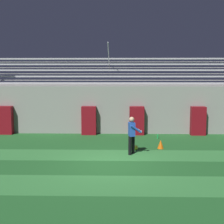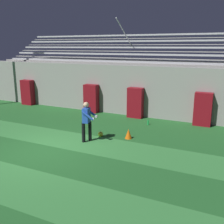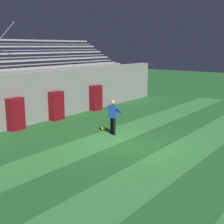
{
  "view_description": "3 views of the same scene",
  "coord_description": "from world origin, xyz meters",
  "px_view_note": "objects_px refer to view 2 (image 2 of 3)",
  "views": [
    {
      "loc": [
        0.38,
        -11.91,
        3.56
      ],
      "look_at": [
        0.04,
        2.35,
        1.78
      ],
      "focal_mm": 50.0,
      "sensor_mm": 36.0,
      "label": 1
    },
    {
      "loc": [
        6.26,
        -7.23,
        3.84
      ],
      "look_at": [
        1.29,
        3.19,
        0.92
      ],
      "focal_mm": 42.0,
      "sensor_mm": 36.0,
      "label": 2
    },
    {
      "loc": [
        -10.7,
        -7.18,
        4.18
      ],
      "look_at": [
        1.11,
        1.74,
        1.04
      ],
      "focal_mm": 50.0,
      "sensor_mm": 36.0,
      "label": 3
    }
  ],
  "objects_px": {
    "traffic_cone": "(128,134)",
    "padding_pillar_gate_right": "(135,103)",
    "water_bottle": "(148,123)",
    "padding_pillar_far_right": "(203,109)",
    "padding_pillar_gate_left": "(91,99)",
    "padding_pillar_far_left": "(28,92)",
    "goalkeeper": "(87,119)",
    "soccer_ball": "(100,134)"
  },
  "relations": [
    {
      "from": "traffic_cone",
      "to": "padding_pillar_gate_right",
      "type": "bearing_deg",
      "value": 105.98
    },
    {
      "from": "water_bottle",
      "to": "padding_pillar_far_right",
      "type": "bearing_deg",
      "value": 23.51
    },
    {
      "from": "traffic_cone",
      "to": "padding_pillar_gate_left",
      "type": "bearing_deg",
      "value": 138.22
    },
    {
      "from": "padding_pillar_far_left",
      "to": "goalkeeper",
      "type": "height_order",
      "value": "goalkeeper"
    },
    {
      "from": "padding_pillar_far_left",
      "to": "goalkeeper",
      "type": "bearing_deg",
      "value": -31.32
    },
    {
      "from": "padding_pillar_gate_left",
      "to": "soccer_ball",
      "type": "height_order",
      "value": "padding_pillar_gate_left"
    },
    {
      "from": "goalkeeper",
      "to": "traffic_cone",
      "type": "height_order",
      "value": "goalkeeper"
    },
    {
      "from": "padding_pillar_gate_right",
      "to": "goalkeeper",
      "type": "distance_m",
      "value": 4.42
    },
    {
      "from": "padding_pillar_gate_right",
      "to": "padding_pillar_far_left",
      "type": "distance_m",
      "value": 7.68
    },
    {
      "from": "padding_pillar_gate_right",
      "to": "goalkeeper",
      "type": "bearing_deg",
      "value": -95.82
    },
    {
      "from": "padding_pillar_gate_left",
      "to": "padding_pillar_gate_right",
      "type": "bearing_deg",
      "value": 0.0
    },
    {
      "from": "goalkeeper",
      "to": "traffic_cone",
      "type": "relative_size",
      "value": 3.98
    },
    {
      "from": "padding_pillar_gate_left",
      "to": "water_bottle",
      "type": "height_order",
      "value": "padding_pillar_gate_left"
    },
    {
      "from": "padding_pillar_gate_left",
      "to": "traffic_cone",
      "type": "bearing_deg",
      "value": -41.78
    },
    {
      "from": "padding_pillar_gate_right",
      "to": "soccer_ball",
      "type": "relative_size",
      "value": 7.5
    },
    {
      "from": "soccer_ball",
      "to": "traffic_cone",
      "type": "relative_size",
      "value": 0.52
    },
    {
      "from": "goalkeeper",
      "to": "soccer_ball",
      "type": "xyz_separation_m",
      "value": [
        0.21,
        0.77,
        -0.84
      ]
    },
    {
      "from": "padding_pillar_gate_left",
      "to": "padding_pillar_far_right",
      "type": "height_order",
      "value": "same"
    },
    {
      "from": "padding_pillar_far_right",
      "to": "soccer_ball",
      "type": "bearing_deg",
      "value": -136.12
    },
    {
      "from": "padding_pillar_gate_left",
      "to": "goalkeeper",
      "type": "bearing_deg",
      "value": -62.1
    },
    {
      "from": "soccer_ball",
      "to": "traffic_cone",
      "type": "bearing_deg",
      "value": 13.77
    },
    {
      "from": "soccer_ball",
      "to": "water_bottle",
      "type": "relative_size",
      "value": 0.92
    },
    {
      "from": "goalkeeper",
      "to": "soccer_ball",
      "type": "height_order",
      "value": "goalkeeper"
    },
    {
      "from": "goalkeeper",
      "to": "water_bottle",
      "type": "bearing_deg",
      "value": 65.2
    },
    {
      "from": "goalkeeper",
      "to": "water_bottle",
      "type": "xyz_separation_m",
      "value": [
        1.54,
        3.34,
        -0.83
      ]
    },
    {
      "from": "goalkeeper",
      "to": "water_bottle",
      "type": "distance_m",
      "value": 3.77
    },
    {
      "from": "padding_pillar_gate_left",
      "to": "padding_pillar_far_left",
      "type": "distance_m",
      "value": 4.9
    },
    {
      "from": "padding_pillar_gate_right",
      "to": "soccer_ball",
      "type": "xyz_separation_m",
      "value": [
        -0.24,
        -3.63,
        -0.71
      ]
    },
    {
      "from": "soccer_ball",
      "to": "goalkeeper",
      "type": "bearing_deg",
      "value": -104.97
    },
    {
      "from": "padding_pillar_far_right",
      "to": "goalkeeper",
      "type": "bearing_deg",
      "value": -132.13
    },
    {
      "from": "padding_pillar_far_left",
      "to": "padding_pillar_gate_left",
      "type": "bearing_deg",
      "value": 0.0
    },
    {
      "from": "soccer_ball",
      "to": "padding_pillar_far_left",
      "type": "bearing_deg",
      "value": 153.99
    },
    {
      "from": "padding_pillar_far_right",
      "to": "soccer_ball",
      "type": "xyz_separation_m",
      "value": [
        -3.77,
        -3.63,
        -0.71
      ]
    },
    {
      "from": "padding_pillar_gate_left",
      "to": "soccer_ball",
      "type": "xyz_separation_m",
      "value": [
        2.54,
        -3.63,
        -0.71
      ]
    },
    {
      "from": "padding_pillar_far_left",
      "to": "water_bottle",
      "type": "bearing_deg",
      "value": -6.89
    },
    {
      "from": "water_bottle",
      "to": "soccer_ball",
      "type": "bearing_deg",
      "value": -117.51
    },
    {
      "from": "padding_pillar_gate_left",
      "to": "goalkeeper",
      "type": "relative_size",
      "value": 0.99
    },
    {
      "from": "padding_pillar_gate_left",
      "to": "water_bottle",
      "type": "bearing_deg",
      "value": -15.3
    },
    {
      "from": "padding_pillar_far_right",
      "to": "goalkeeper",
      "type": "relative_size",
      "value": 0.99
    },
    {
      "from": "padding_pillar_far_right",
      "to": "padding_pillar_far_left",
      "type": "bearing_deg",
      "value": 180.0
    },
    {
      "from": "padding_pillar_far_left",
      "to": "padding_pillar_far_right",
      "type": "height_order",
      "value": "same"
    },
    {
      "from": "soccer_ball",
      "to": "water_bottle",
      "type": "height_order",
      "value": "water_bottle"
    }
  ]
}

